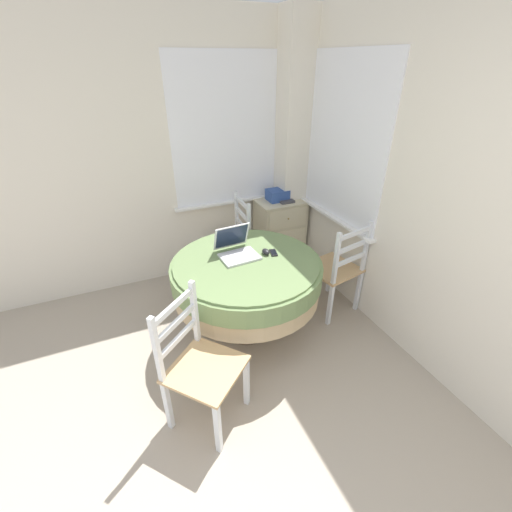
# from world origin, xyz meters

# --- Properties ---
(corner_room_shell) EXTENTS (4.29, 4.94, 2.55)m
(corner_room_shell) POSITION_xyz_m (1.18, 1.95, 1.28)
(corner_room_shell) COLOR silver
(corner_room_shell) RESTS_ON ground_plane
(round_dining_table) EXTENTS (1.21, 1.21, 0.73)m
(round_dining_table) POSITION_xyz_m (0.91, 1.87, 0.59)
(round_dining_table) COLOR #4C3D2D
(round_dining_table) RESTS_ON ground_plane
(laptop) EXTENTS (0.32, 0.32, 0.23)m
(laptop) POSITION_xyz_m (0.88, 2.00, 0.78)
(laptop) COLOR silver
(laptop) RESTS_ON round_dining_table
(computer_mouse) EXTENTS (0.06, 0.09, 0.04)m
(computer_mouse) POSITION_xyz_m (1.10, 1.91, 0.75)
(computer_mouse) COLOR black
(computer_mouse) RESTS_ON round_dining_table
(cell_phone) EXTENTS (0.08, 0.12, 0.01)m
(cell_phone) POSITION_xyz_m (1.16, 1.90, 0.74)
(cell_phone) COLOR black
(cell_phone) RESTS_ON round_dining_table
(dining_chair_near_back_window) EXTENTS (0.44, 0.45, 0.93)m
(dining_chair_near_back_window) POSITION_xyz_m (1.08, 2.72, 0.45)
(dining_chair_near_back_window) COLOR tan
(dining_chair_near_back_window) RESTS_ON ground_plane
(dining_chair_near_right_window) EXTENTS (0.50, 0.50, 0.93)m
(dining_chair_near_right_window) POSITION_xyz_m (1.78, 1.84, 0.45)
(dining_chair_near_right_window) COLOR tan
(dining_chair_near_right_window) RESTS_ON ground_plane
(dining_chair_camera_near) EXTENTS (0.60, 0.60, 0.93)m
(dining_chair_camera_near) POSITION_xyz_m (0.33, 1.25, 0.45)
(dining_chair_camera_near) COLOR tan
(dining_chair_camera_near) RESTS_ON ground_plane
(corner_cabinet) EXTENTS (0.53, 0.40, 0.77)m
(corner_cabinet) POSITION_xyz_m (1.73, 2.86, 0.39)
(corner_cabinet) COLOR beige
(corner_cabinet) RESTS_ON ground_plane
(storage_box) EXTENTS (0.22, 0.18, 0.12)m
(storage_box) POSITION_xyz_m (1.70, 2.88, 0.83)
(storage_box) COLOR #2D4C93
(storage_box) RESTS_ON corner_cabinet
(book_on_cabinet) EXTENTS (0.15, 0.24, 0.02)m
(book_on_cabinet) POSITION_xyz_m (1.76, 2.85, 0.78)
(book_on_cabinet) COLOR #3F3F44
(book_on_cabinet) RESTS_ON corner_cabinet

